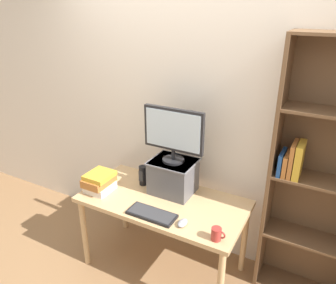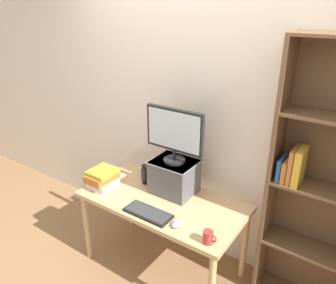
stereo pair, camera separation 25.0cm
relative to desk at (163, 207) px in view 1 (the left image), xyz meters
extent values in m
plane|color=olive|center=(0.00, 0.00, -0.63)|extent=(12.00, 12.00, 0.00)
cube|color=beige|center=(0.00, 0.49, 0.67)|extent=(7.00, 0.08, 2.60)
cube|color=tan|center=(0.00, 0.00, 0.06)|extent=(1.35, 0.69, 0.04)
cylinder|color=tan|center=(-0.63, -0.29, -0.29)|extent=(0.05, 0.05, 0.67)
cylinder|color=tan|center=(-0.63, 0.29, -0.29)|extent=(0.05, 0.05, 0.67)
cylinder|color=tan|center=(0.63, 0.29, -0.29)|extent=(0.05, 0.05, 0.67)
cube|color=brown|center=(0.78, 0.31, 0.39)|extent=(0.03, 0.28, 2.03)
cube|color=brown|center=(1.12, 0.45, 0.39)|extent=(0.72, 0.01, 2.03)
cube|color=brown|center=(1.12, 0.31, -0.11)|extent=(0.66, 0.27, 0.02)
cube|color=brown|center=(1.12, 0.31, 0.40)|extent=(0.66, 0.27, 0.02)
cube|color=navy|center=(0.83, 0.28, 0.49)|extent=(0.03, 0.20, 0.17)
cube|color=#AD662D|center=(0.87, 0.28, 0.49)|extent=(0.03, 0.20, 0.16)
cube|color=#AD662D|center=(0.90, 0.28, 0.53)|extent=(0.03, 0.20, 0.25)
cube|color=gold|center=(0.95, 0.28, 0.54)|extent=(0.05, 0.20, 0.26)
cube|color=#515156|center=(0.01, 0.15, 0.22)|extent=(0.35, 0.30, 0.29)
cube|color=slate|center=(0.01, 0.15, 0.36)|extent=(0.37, 0.32, 0.01)
cylinder|color=black|center=(0.01, 0.15, 0.37)|extent=(0.18, 0.18, 0.02)
cylinder|color=black|center=(0.01, 0.15, 0.43)|extent=(0.03, 0.03, 0.08)
cube|color=black|center=(0.01, 0.15, 0.64)|extent=(0.51, 0.04, 0.35)
cube|color=silver|center=(0.01, 0.13, 0.64)|extent=(0.47, 0.00, 0.31)
cube|color=black|center=(0.03, -0.23, 0.09)|extent=(0.38, 0.16, 0.02)
cube|color=#333335|center=(0.03, -0.23, 0.10)|extent=(0.35, 0.14, 0.00)
ellipsoid|color=#99999E|center=(0.29, -0.22, 0.09)|extent=(0.06, 0.10, 0.04)
cube|color=silver|center=(-0.54, -0.14, 0.11)|extent=(0.20, 0.22, 0.06)
cube|color=#AD662D|center=(-0.55, -0.14, 0.17)|extent=(0.19, 0.26, 0.07)
cube|color=gold|center=(-0.53, -0.14, 0.23)|extent=(0.20, 0.23, 0.04)
cylinder|color=#9E2D28|center=(0.56, -0.26, 0.12)|extent=(0.07, 0.07, 0.09)
torus|color=#9E2D28|center=(0.59, -0.26, 0.13)|extent=(0.06, 0.01, 0.06)
cylinder|color=black|center=(-0.27, 0.13, 0.17)|extent=(0.07, 0.07, 0.18)
cube|color=#2D2D30|center=(-0.27, 0.09, 0.17)|extent=(0.04, 0.00, 0.10)
camera|label=1|loc=(1.12, -1.98, 1.56)|focal=35.00mm
camera|label=2|loc=(1.34, -1.85, 1.56)|focal=35.00mm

